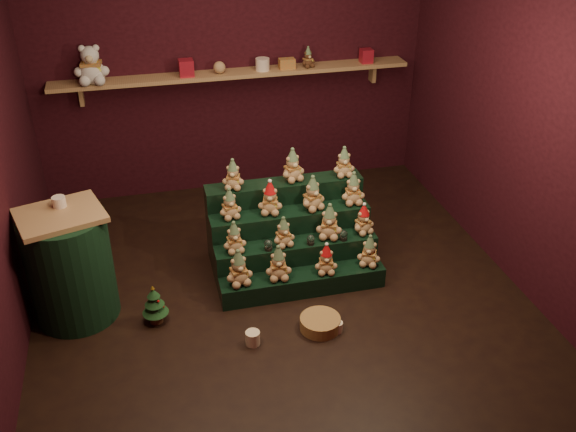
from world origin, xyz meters
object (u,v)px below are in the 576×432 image
object	(u,v)px
snow_globe_c	(344,235)
side_table	(70,266)
mini_christmas_tree	(155,304)
mug_left	(253,338)
white_bear	(90,59)
snow_globe_a	(268,245)
wicker_basket	(320,323)
snow_globe_b	(311,240)
riser_tier_front	(303,283)
brown_bear	(308,57)
mug_right	(337,327)

from	to	relation	value
snow_globe_c	side_table	bearing A→B (deg)	-179.83
mini_christmas_tree	mug_left	world-z (taller)	mini_christmas_tree
mug_left	white_bear	xyz separation A→B (m)	(-1.01, 2.50, 1.49)
snow_globe_a	wicker_basket	size ratio (longest dim) A/B	0.30
snow_globe_a	mug_left	distance (m)	0.84
snow_globe_c	mini_christmas_tree	xyz separation A→B (m)	(-1.63, -0.26, -0.24)
snow_globe_b	snow_globe_a	bearing A→B (deg)	180.00
snow_globe_a	snow_globe_c	world-z (taller)	snow_globe_a
wicker_basket	riser_tier_front	bearing A→B (deg)	91.03
brown_bear	mug_right	bearing A→B (deg)	-116.41
mini_christmas_tree	mug_right	xyz separation A→B (m)	(1.36, -0.46, -0.13)
side_table	mini_christmas_tree	world-z (taller)	side_table
snow_globe_b	side_table	world-z (taller)	side_table
mini_christmas_tree	mug_left	xyz separation A→B (m)	(0.69, -0.44, -0.12)
snow_globe_c	mug_right	world-z (taller)	snow_globe_c
snow_globe_b	mug_left	world-z (taller)	snow_globe_b
mini_christmas_tree	white_bear	bearing A→B (deg)	98.83
snow_globe_b	wicker_basket	distance (m)	0.75
riser_tier_front	brown_bear	xyz separation A→B (m)	(0.56, 1.95, 1.33)
snow_globe_b	white_bear	world-z (taller)	white_bear
snow_globe_a	side_table	distance (m)	1.57
riser_tier_front	wicker_basket	size ratio (longest dim) A/B	4.40
white_bear	snow_globe_a	bearing A→B (deg)	-49.62
snow_globe_a	mini_christmas_tree	size ratio (longest dim) A/B	0.27
brown_bear	snow_globe_a	bearing A→B (deg)	-131.14
mini_christmas_tree	mug_left	size ratio (longest dim) A/B	3.16
snow_globe_b	snow_globe_c	xyz separation A→B (m)	(0.29, -0.00, 0.00)
snow_globe_a	brown_bear	bearing A→B (deg)	65.43
riser_tier_front	wicker_basket	xyz separation A→B (m)	(0.01, -0.49, -0.04)
mug_left	mug_right	distance (m)	0.66
snow_globe_b	mini_christmas_tree	xyz separation A→B (m)	(-1.34, -0.26, -0.23)
snow_globe_b	white_bear	distance (m)	2.69
snow_globe_b	mug_right	bearing A→B (deg)	-88.58
mug_left	mug_right	world-z (taller)	mug_left
snow_globe_c	white_bear	bearing A→B (deg)	137.40
snow_globe_b	mug_right	world-z (taller)	snow_globe_b
riser_tier_front	mini_christmas_tree	bearing A→B (deg)	-175.13
snow_globe_c	wicker_basket	bearing A→B (deg)	-120.80
snow_globe_a	side_table	size ratio (longest dim) A/B	0.10
mug_right	wicker_basket	xyz separation A→B (m)	(-0.12, 0.07, 0.01)
snow_globe_a	white_bear	distance (m)	2.49
snow_globe_c	mini_christmas_tree	bearing A→B (deg)	-170.76
mini_christmas_tree	brown_bear	xyz separation A→B (m)	(1.79, 2.06, 1.25)
mini_christmas_tree	mug_left	bearing A→B (deg)	-32.48
mini_christmas_tree	wicker_basket	size ratio (longest dim) A/B	1.10
snow_globe_b	mug_left	distance (m)	1.02
snow_globe_c	brown_bear	xyz separation A→B (m)	(0.16, 1.79, 1.02)
snow_globe_c	wicker_basket	size ratio (longest dim) A/B	0.29
mini_christmas_tree	snow_globe_b	bearing A→B (deg)	11.20
side_table	mug_left	distance (m)	1.52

